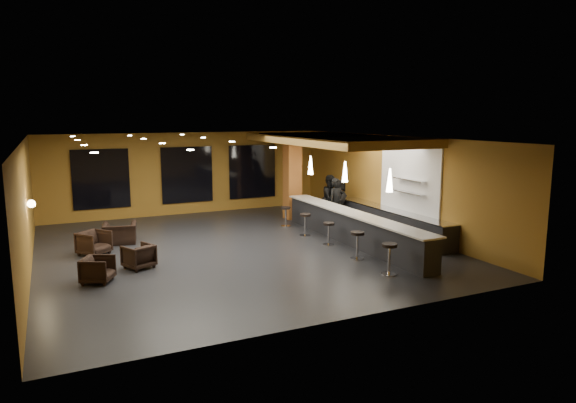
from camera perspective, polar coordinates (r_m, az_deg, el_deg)
name	(u,v)px	position (r m, az deg, el deg)	size (l,w,h in m)	color
floor	(239,249)	(16.70, -5.52, -5.32)	(12.00, 13.00, 0.10)	black
ceiling	(237,137)	(16.15, -5.72, 7.12)	(12.00, 13.00, 0.10)	black
wall_back	(187,173)	(22.56, -11.21, 3.08)	(12.00, 0.10, 3.50)	olive
wall_front	(346,239)	(10.50, 6.48, -4.15)	(12.00, 0.10, 3.50)	olive
wall_left	(24,209)	(15.44, -27.29, -0.74)	(0.10, 13.00, 3.50)	olive
wall_right	(394,184)	(19.19, 11.67, 1.95)	(0.10, 13.00, 3.50)	olive
wood_soffit	(332,139)	(18.75, 4.93, 6.88)	(3.60, 8.00, 0.28)	#A67630
window_left	(101,179)	(21.89, -20.06, 2.36)	(2.20, 0.06, 2.40)	black
window_center	(187,175)	(22.46, -11.14, 2.93)	(2.20, 0.06, 2.40)	black
window_right	(252,172)	(23.36, -3.97, 3.34)	(2.20, 0.06, 2.40)	black
tile_backsplash	(409,180)	(18.32, 13.34, 2.33)	(0.06, 3.20, 2.40)	white
bar_counter	(352,228)	(17.25, 7.11, -2.99)	(0.60, 8.00, 1.00)	black
bar_top	(352,213)	(17.14, 7.14, -1.27)	(0.78, 8.10, 0.05)	beige
prep_counter	(392,222)	(18.78, 11.46, -2.29)	(0.70, 6.00, 0.86)	black
prep_top	(392,210)	(18.69, 11.51, -0.93)	(0.72, 6.00, 0.03)	silver
wall_shelf_lower	(409,193)	(18.13, 13.33, 0.98)	(0.30, 1.50, 0.03)	silver
wall_shelf_upper	(410,180)	(18.07, 13.39, 2.39)	(0.30, 1.50, 0.03)	silver
column	(292,176)	(21.02, 0.49, 2.80)	(0.60, 0.60, 3.50)	#965421
wall_sconce	(31,204)	(15.92, -26.63, -0.23)	(0.22, 0.22, 0.22)	#FFE5B2
pendant_0	(390,180)	(15.31, 11.24, 2.34)	(0.20, 0.20, 0.70)	white
pendant_1	(345,172)	(17.37, 6.35, 3.31)	(0.20, 0.20, 0.70)	white
pendant_2	(311,165)	(19.53, 2.52, 4.05)	(0.20, 0.20, 0.70)	white
staff_a	(336,203)	(19.68, 5.40, -0.11)	(0.68, 0.45, 1.86)	black
staff_b	(331,198)	(20.59, 4.78, 0.35)	(0.91, 0.71, 1.88)	black
staff_c	(339,201)	(20.39, 5.71, 0.03)	(0.84, 0.55, 1.73)	black
armchair_a	(98,270)	(14.07, -20.38, -7.11)	(0.71, 0.73, 0.67)	black
armchair_b	(139,256)	(14.99, -16.26, -5.86)	(0.72, 0.75, 0.68)	black
armchair_c	(94,243)	(16.81, -20.75, -4.33)	(0.79, 0.81, 0.74)	black
armchair_d	(120,233)	(17.99, -18.17, -3.38)	(1.06, 0.93, 0.69)	black
bar_stool_0	(389,255)	(14.02, 11.19, -5.83)	(0.43, 0.43, 0.86)	silver
bar_stool_1	(357,242)	(15.35, 7.72, -4.45)	(0.42, 0.42, 0.83)	silver
bar_stool_2	(329,231)	(16.91, 4.55, -3.25)	(0.38, 0.38, 0.75)	silver
bar_stool_3	(305,222)	(18.13, 1.93, -2.26)	(0.41, 0.41, 0.80)	silver
bar_stool_4	(286,214)	(19.65, -0.25, -1.40)	(0.39, 0.39, 0.76)	silver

